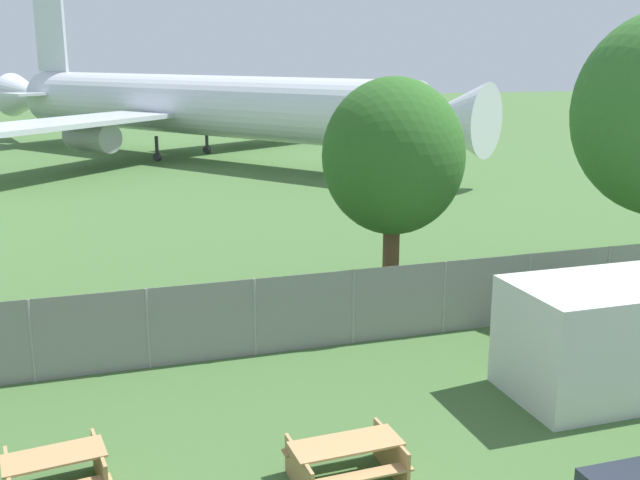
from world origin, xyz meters
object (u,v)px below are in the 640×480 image
object	(u,v)px
picnic_bench_near_cabin	(346,458)
airplane	(194,106)
portable_cabin	(610,338)
picnic_bench_open_grass	(55,471)
tree_behind_benches	(393,157)

from	to	relation	value
picnic_bench_near_cabin	airplane	bearing A→B (deg)	85.04
portable_cabin	picnic_bench_open_grass	bearing A→B (deg)	-176.86
portable_cabin	picnic_bench_open_grass	xyz separation A→B (m)	(-11.38, -0.61, -0.77)
picnic_bench_open_grass	portable_cabin	bearing A→B (deg)	3.05
picnic_bench_near_cabin	picnic_bench_open_grass	size ratio (longest dim) A/B	1.09
airplane	portable_cabin	bearing A→B (deg)	-32.23
portable_cabin	tree_behind_benches	bearing A→B (deg)	110.64
airplane	picnic_bench_open_grass	xyz separation A→B (m)	(-8.37, -40.70, -3.21)
airplane	tree_behind_benches	size ratio (longest dim) A/B	5.62
airplane	picnic_bench_near_cabin	world-z (taller)	airplane
tree_behind_benches	airplane	bearing A→B (deg)	91.02
airplane	picnic_bench_open_grass	bearing A→B (deg)	-48.15
picnic_bench_near_cabin	picnic_bench_open_grass	world-z (taller)	same
picnic_bench_near_cabin	picnic_bench_open_grass	bearing A→B (deg)	167.06
portable_cabin	picnic_bench_open_grass	distance (m)	11.42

